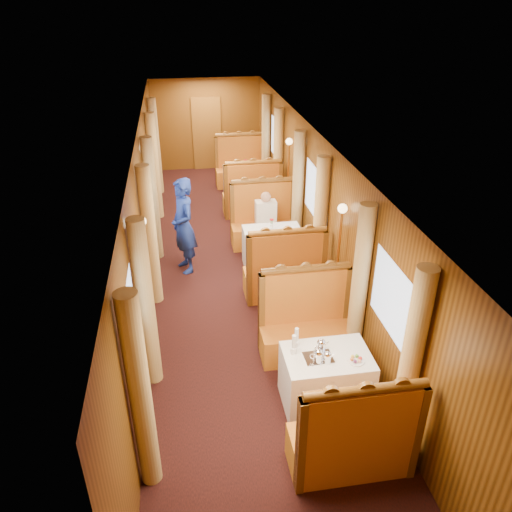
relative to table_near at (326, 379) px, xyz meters
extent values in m
cube|color=brown|center=(-0.75, 9.47, 0.62)|extent=(0.80, 0.04, 2.00)
cube|color=white|center=(0.00, 0.00, 0.00)|extent=(1.05, 0.72, 0.75)
cube|color=#AC4313|center=(0.00, -0.95, -0.15)|extent=(1.30, 0.55, 0.45)
cube|color=#AC4313|center=(0.00, -1.17, 0.48)|extent=(1.30, 0.12, 0.80)
cylinder|color=brown|center=(0.00, -1.17, 0.92)|extent=(1.23, 0.10, 0.10)
cube|color=#AC4313|center=(0.00, 0.95, -0.15)|extent=(1.30, 0.55, 0.45)
cube|color=#AC4313|center=(0.00, 1.17, 0.48)|extent=(1.30, 0.12, 0.80)
cylinder|color=brown|center=(0.00, 1.17, 0.92)|extent=(1.23, 0.10, 0.10)
cube|color=white|center=(0.00, 3.50, 0.00)|extent=(1.05, 0.72, 0.75)
cube|color=#AC4313|center=(0.00, 2.55, -0.15)|extent=(1.30, 0.55, 0.45)
cube|color=#AC4313|center=(0.00, 2.33, 0.48)|extent=(1.30, 0.12, 0.80)
cylinder|color=brown|center=(0.00, 2.33, 0.92)|extent=(1.23, 0.10, 0.10)
cube|color=#AC4313|center=(0.00, 4.45, -0.15)|extent=(1.30, 0.55, 0.45)
cube|color=#AC4313|center=(0.00, 4.67, 0.48)|extent=(1.30, 0.12, 0.80)
cylinder|color=brown|center=(0.00, 4.67, 0.92)|extent=(1.23, 0.10, 0.10)
cube|color=white|center=(0.00, 7.00, 0.00)|extent=(1.05, 0.72, 0.75)
cube|color=#AC4313|center=(0.00, 6.05, -0.15)|extent=(1.30, 0.55, 0.45)
cube|color=#AC4313|center=(0.00, 5.83, 0.48)|extent=(1.30, 0.12, 0.80)
cylinder|color=brown|center=(0.00, 5.83, 0.92)|extent=(1.23, 0.10, 0.10)
cube|color=#AC4313|center=(0.00, 7.95, -0.15)|extent=(1.30, 0.55, 0.45)
cube|color=#AC4313|center=(0.00, 8.16, 0.48)|extent=(1.30, 0.12, 0.80)
cylinder|color=brown|center=(0.00, 8.16, 0.92)|extent=(1.23, 0.10, 0.10)
cube|color=silver|center=(-0.13, -0.03, 0.38)|extent=(0.35, 0.27, 0.01)
cylinder|color=white|center=(0.30, -0.15, 0.38)|extent=(0.21, 0.21, 0.01)
cylinder|color=white|center=(-0.40, 0.10, 0.42)|extent=(0.08, 0.08, 0.08)
cylinder|color=white|center=(-0.40, 0.10, 0.55)|extent=(0.05, 0.05, 0.18)
cylinder|color=white|center=(-0.33, 0.23, 0.42)|extent=(0.08, 0.08, 0.08)
cylinder|color=white|center=(-0.33, 0.23, 0.55)|extent=(0.05, 0.05, 0.18)
cylinder|color=silver|center=(-0.03, 3.49, 0.45)|extent=(0.06, 0.06, 0.14)
cylinder|color=silver|center=(-0.01, 6.98, 0.45)|extent=(0.06, 0.06, 0.14)
cylinder|color=tan|center=(-2.13, -0.78, 0.80)|extent=(0.22, 0.22, 2.35)
cylinder|color=tan|center=(-2.13, 0.78, 0.80)|extent=(0.22, 0.22, 2.35)
cylinder|color=tan|center=(0.63, -0.78, 0.80)|extent=(0.22, 0.22, 2.35)
cylinder|color=tan|center=(0.63, 0.78, 0.80)|extent=(0.22, 0.22, 2.35)
cylinder|color=tan|center=(-2.13, 2.72, 0.80)|extent=(0.22, 0.22, 2.35)
cylinder|color=tan|center=(-2.13, 4.28, 0.80)|extent=(0.22, 0.22, 2.35)
cylinder|color=tan|center=(0.63, 2.72, 0.80)|extent=(0.22, 0.22, 2.35)
cylinder|color=tan|center=(0.63, 4.28, 0.80)|extent=(0.22, 0.22, 2.35)
cylinder|color=tan|center=(-2.13, 6.22, 0.80)|extent=(0.22, 0.22, 2.35)
cylinder|color=tan|center=(-2.13, 7.78, 0.80)|extent=(0.22, 0.22, 2.35)
cylinder|color=tan|center=(0.63, 6.22, 0.80)|extent=(0.22, 0.22, 2.35)
cylinder|color=tan|center=(0.63, 7.78, 0.80)|extent=(0.22, 0.22, 2.35)
cylinder|color=#BF8C3F|center=(-2.15, 1.75, 0.55)|extent=(0.04, 0.04, 1.85)
sphere|color=#FFD18C|center=(-2.15, 1.75, 1.50)|extent=(0.14, 0.14, 0.14)
cylinder|color=#BF8C3F|center=(0.65, 1.75, 0.55)|extent=(0.04, 0.04, 1.85)
sphere|color=#FFD18C|center=(0.65, 1.75, 1.50)|extent=(0.14, 0.14, 0.14)
cylinder|color=#BF8C3F|center=(-2.15, 5.25, 0.55)|extent=(0.04, 0.04, 1.85)
sphere|color=#FFD18C|center=(-2.15, 5.25, 1.50)|extent=(0.14, 0.14, 0.14)
cylinder|color=#BF8C3F|center=(0.65, 5.25, 0.55)|extent=(0.04, 0.04, 1.85)
sphere|color=#FFD18C|center=(0.65, 5.25, 1.50)|extent=(0.14, 0.14, 0.14)
imported|color=navy|center=(-1.59, 3.68, 0.51)|extent=(0.61, 0.75, 1.77)
cube|color=beige|center=(0.00, 4.26, 0.38)|extent=(0.40, 0.24, 0.55)
sphere|color=tan|center=(0.00, 4.26, 0.74)|extent=(0.20, 0.20, 0.20)
cube|color=beige|center=(0.00, 4.09, 0.15)|extent=(0.36, 0.30, 0.14)
camera|label=1|loc=(-1.59, -4.49, 4.28)|focal=35.00mm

